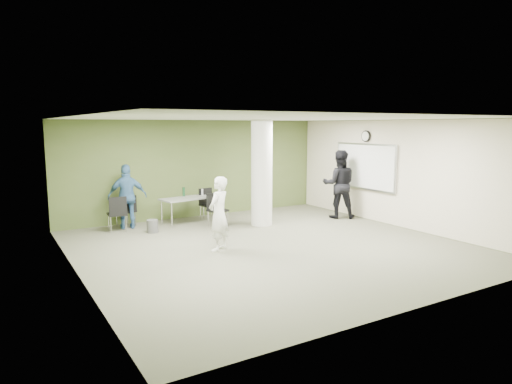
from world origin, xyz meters
TOP-DOWN VIEW (x-y plane):
  - floor at (0.00, 0.00)m, footprint 8.00×8.00m
  - ceiling at (0.00, 0.00)m, footprint 8.00×8.00m
  - wall_back at (0.00, 4.00)m, footprint 8.00×2.80m
  - wall_left at (-4.00, 0.00)m, footprint 0.02×8.00m
  - wall_right_cream at (4.00, 0.00)m, footprint 0.02×8.00m
  - column at (1.00, 2.00)m, footprint 0.56×0.56m
  - whiteboard at (3.92, 1.20)m, footprint 0.05×2.30m
  - wall_clock at (3.92, 1.20)m, footprint 0.06×0.32m
  - folding_table at (-0.60, 3.21)m, footprint 1.59×0.91m
  - wastebasket at (-1.81, 2.62)m, footprint 0.28×0.28m
  - chair_back_left at (-2.53, 3.15)m, footprint 0.49×0.49m
  - chair_back_right at (-2.16, 3.58)m, footprint 0.54×0.54m
  - chair_table_left at (-0.11, 2.52)m, footprint 0.53×0.53m
  - chair_table_right at (0.04, 3.35)m, footprint 0.50×0.50m
  - woman_white at (-1.11, 0.29)m, footprint 0.69×0.63m
  - man_black at (3.40, 1.67)m, footprint 1.20×1.15m
  - man_blue at (-2.20, 3.40)m, footprint 1.04×0.59m

SIDE VIEW (x-z plane):
  - floor at x=0.00m, z-range 0.00..0.00m
  - wastebasket at x=-1.81m, z-range 0.00..0.32m
  - chair_back_right at x=-2.16m, z-range 0.07..0.90m
  - chair_table_left at x=-0.11m, z-range 0.07..0.94m
  - chair_table_right at x=0.04m, z-range 0.07..0.96m
  - chair_back_left at x=-2.53m, z-range 0.07..0.98m
  - folding_table at x=-0.60m, z-range 0.18..1.14m
  - woman_white at x=-1.11m, z-range 0.00..1.59m
  - man_blue at x=-2.20m, z-range 0.00..1.67m
  - man_black at x=3.40m, z-range 0.00..1.96m
  - wall_back at x=0.00m, z-range 1.39..1.41m
  - wall_left at x=-4.00m, z-range 0.00..2.80m
  - wall_right_cream at x=4.00m, z-range 0.00..2.80m
  - column at x=1.00m, z-range 0.00..2.80m
  - whiteboard at x=3.92m, z-range 0.85..2.15m
  - wall_clock at x=3.92m, z-range 2.19..2.51m
  - ceiling at x=0.00m, z-range 2.80..2.80m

